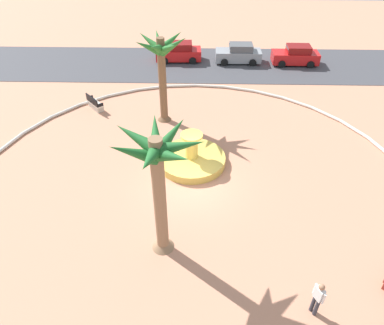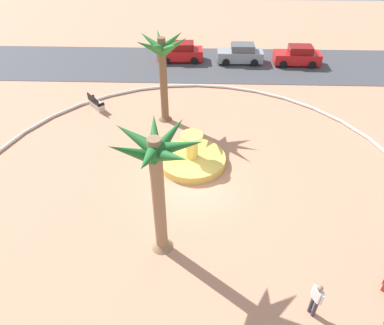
{
  "view_description": "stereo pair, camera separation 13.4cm",
  "coord_description": "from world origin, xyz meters",
  "views": [
    {
      "loc": [
        0.35,
        -14.09,
        12.25
      ],
      "look_at": [
        -0.02,
        0.54,
        1.0
      ],
      "focal_mm": 33.09,
      "sensor_mm": 36.0,
      "label": 1
    },
    {
      "loc": [
        0.48,
        -14.09,
        12.25
      ],
      "look_at": [
        -0.02,
        0.54,
        1.0
      ],
      "focal_mm": 33.09,
      "sensor_mm": 36.0,
      "label": 2
    }
  ],
  "objects": [
    {
      "name": "palm_tree_by_curb",
      "position": [
        -1.13,
        -4.16,
        4.27
      ],
      "size": [
        3.46,
        3.54,
        5.88
      ],
      "color": "#8E6B4C",
      "rests_on": "ground"
    },
    {
      "name": "street_asphalt",
      "position": [
        0.0,
        16.22,
        0.01
      ],
      "size": [
        48.0,
        8.0,
        0.03
      ],
      "primitive_type": "cube",
      "color": "#424247",
      "rests_on": "ground"
    },
    {
      "name": "plaza_curb",
      "position": [
        0.0,
        0.0,
        0.1
      ],
      "size": [
        23.64,
        23.64,
        0.2
      ],
      "primitive_type": "torus",
      "color": "silver",
      "rests_on": "ground"
    },
    {
      "name": "parked_car_third",
      "position": [
        8.69,
        16.48,
        0.78
      ],
      "size": [
        4.03,
        1.97,
        1.67
      ],
      "color": "red",
      "rests_on": "ground"
    },
    {
      "name": "fountain",
      "position": [
        -0.08,
        1.8,
        0.29
      ],
      "size": [
        3.81,
        3.81,
        1.93
      ],
      "color": "gold",
      "rests_on": "ground"
    },
    {
      "name": "palm_tree_near_fountain",
      "position": [
        -2.02,
        6.57,
        4.16
      ],
      "size": [
        3.24,
        3.44,
        5.75
      ],
      "color": "brown",
      "rests_on": "ground"
    },
    {
      "name": "bench_east",
      "position": [
        -7.02,
        7.9,
        0.35
      ],
      "size": [
        1.43,
        1.53,
        1.0
      ],
      "color": "beige",
      "rests_on": "ground"
    },
    {
      "name": "parked_car_leftmost",
      "position": [
        -1.61,
        17.02,
        0.78
      ],
      "size": [
        4.08,
        2.08,
        1.67
      ],
      "color": "red",
      "rests_on": "ground"
    },
    {
      "name": "ground_plane",
      "position": [
        0.0,
        0.0,
        0.0
      ],
      "size": [
        80.0,
        80.0,
        0.0
      ],
      "primitive_type": "plane",
      "color": "tan"
    },
    {
      "name": "parked_car_second",
      "position": [
        3.71,
        16.78,
        0.78
      ],
      "size": [
        4.01,
        1.93,
        1.67
      ],
      "color": "gray",
      "rests_on": "ground"
    },
    {
      "name": "person_cyclist_helmet",
      "position": [
        4.58,
        -7.05,
        0.95
      ],
      "size": [
        0.34,
        0.48,
        1.69
      ],
      "color": "#33333D",
      "rests_on": "ground"
    }
  ]
}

